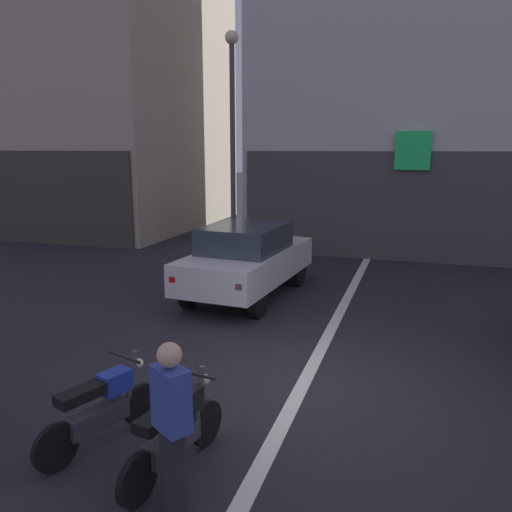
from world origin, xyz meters
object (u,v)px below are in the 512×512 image
at_px(street_lamp, 233,126).
at_px(motorcycle_blue_row_leftmost, 102,408).
at_px(motorcycle_black_row_left_mid, 176,431).
at_px(person_by_motorcycles, 172,430).
at_px(car_white_crossing_near, 247,258).

relative_size(street_lamp, motorcycle_blue_row_leftmost, 3.96).
bearing_deg(motorcycle_black_row_left_mid, street_lamp, 106.67).
height_order(street_lamp, motorcycle_black_row_left_mid, street_lamp).
xyz_separation_m(street_lamp, person_by_motorcycles, (3.04, -9.83, -3.03)).
height_order(car_white_crossing_near, street_lamp, street_lamp).
bearing_deg(motorcycle_blue_row_leftmost, car_white_crossing_near, 93.42).
distance_m(motorcycle_blue_row_leftmost, motorcycle_black_row_left_mid, 1.01).
height_order(street_lamp, motorcycle_blue_row_leftmost, street_lamp).
bearing_deg(car_white_crossing_near, person_by_motorcycles, -76.64).
relative_size(street_lamp, motorcycle_black_row_left_mid, 3.83).
height_order(motorcycle_black_row_left_mid, person_by_motorcycles, person_by_motorcycles).
xyz_separation_m(car_white_crossing_near, motorcycle_blue_row_leftmost, (0.37, -6.12, -0.43)).
height_order(motorcycle_blue_row_leftmost, person_by_motorcycles, person_by_motorcycles).
bearing_deg(person_by_motorcycles, motorcycle_black_row_left_mid, 114.93).
bearing_deg(street_lamp, car_white_crossing_near, -64.46).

